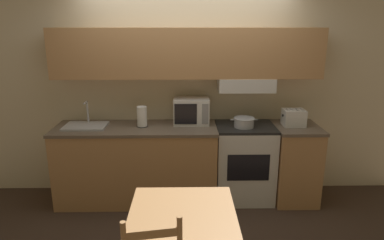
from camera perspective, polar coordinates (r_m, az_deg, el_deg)
The scene contains 11 objects.
ground_plane at distance 4.66m, azimuth -0.74°, elevation -11.08°, with size 16.00×16.00×0.00m, color #3D2D23.
wall_back at distance 4.14m, azimuth -0.55°, elevation 7.33°, with size 5.50×0.38×2.55m.
lower_counter_main at distance 4.23m, azimuth -9.10°, elevation -7.21°, with size 1.91×0.64×0.94m.
lower_counter_right_stub at distance 4.39m, azimuth 16.66°, elevation -6.82°, with size 0.52×0.64×0.94m.
stove_range at distance 4.26m, azimuth 8.68°, elevation -6.98°, with size 0.69×0.57×0.94m.
cooking_pot at distance 4.03m, azimuth 8.67°, elevation -0.33°, with size 0.32×0.24×0.11m.
microwave at distance 4.11m, azimuth -0.13°, elevation 1.51°, with size 0.42×0.30×0.31m.
toaster at distance 4.20m, azimuth 16.59°, elevation 0.39°, with size 0.26×0.21×0.20m.
sink_basin at distance 4.19m, azimuth -17.31°, elevation -0.86°, with size 0.48×0.34×0.29m.
paper_towel_roll at distance 4.04m, azimuth -8.34°, elevation 0.56°, with size 0.13×0.13×0.24m.
dining_table at distance 2.73m, azimuth -1.59°, elevation -17.18°, with size 0.80×0.78×0.74m.
Camera 1 is at (-0.01, -4.16, 2.11)m, focal length 32.00 mm.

